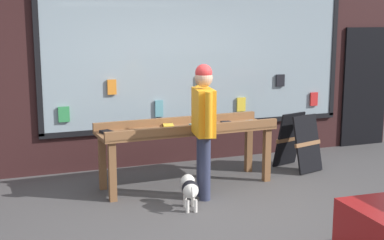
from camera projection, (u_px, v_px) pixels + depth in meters
name	position (u px, v px, depth m)	size (l,w,h in m)	color
ground_plane	(220.00, 212.00, 6.30)	(40.00, 40.00, 0.00)	#474444
shopfront_facade	(163.00, 56.00, 8.22)	(8.61, 0.29, 3.38)	#331919
display_table_main	(186.00, 134.00, 7.20)	(2.43, 0.77, 0.89)	brown
person_browsing	(204.00, 121.00, 6.62)	(0.30, 0.66, 1.70)	#2D334C
small_dog	(190.00, 188.00, 6.38)	(0.26, 0.54, 0.37)	white
sandwich_board_sign	(298.00, 141.00, 8.04)	(0.62, 0.70, 0.84)	black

